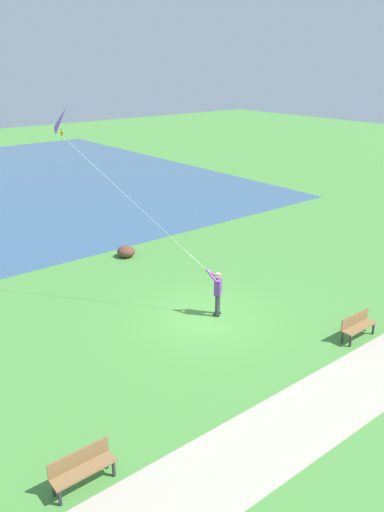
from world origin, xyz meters
The scene contains 7 objects.
ground_plane centered at (0.00, 0.00, 0.00)m, with size 120.00×120.00×0.00m, color #4C8E3D.
walkway_path centered at (-6.02, 2.00, 0.01)m, with size 2.40×32.00×0.02m, color #B7AD99.
person_kite_flyer centered at (-0.05, -0.42, 1.05)m, with size 0.62×0.56×1.83m.
flying_kite centered at (4.58, 2.79, 6.91)m, with size 5.22×3.56×5.67m.
park_bench_near_walkway centered at (-4.39, -3.01, 0.51)m, with size 0.45×1.50×0.88m.
park_bench_far_walkway centered at (-4.30, 7.49, 0.51)m, with size 0.45×1.50×0.88m.
lakeside_shrub centered at (7.31, -1.08, 0.28)m, with size 0.89×0.88×0.56m, color brown.
Camera 1 is at (-12.91, 11.33, 9.08)m, focal length 36.14 mm.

